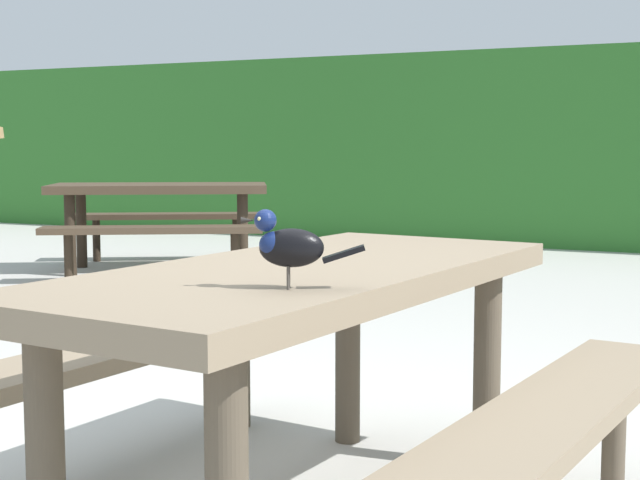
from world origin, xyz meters
The scene contains 3 objects.
picnic_table_foreground centered at (0.15, -0.17, 0.56)m, with size 1.85×1.88×0.74m.
bird_grackle centered at (0.31, -0.58, 0.84)m, with size 0.27×0.15×0.18m.
picnic_table_mid_right centered at (-3.37, 4.08, 0.56)m, with size 2.33×2.32×0.74m.
Camera 1 is at (1.31, -2.48, 1.07)m, focal length 52.71 mm.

